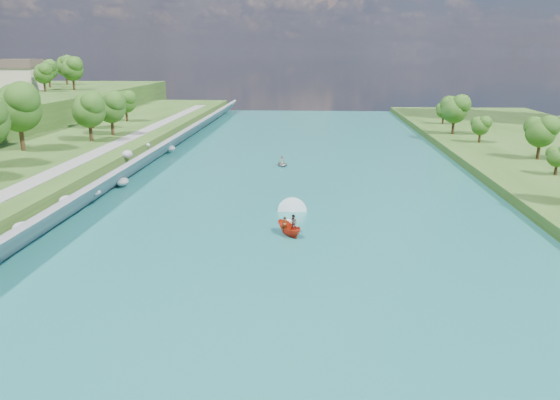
{
  "coord_description": "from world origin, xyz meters",
  "views": [
    {
      "loc": [
        2.09,
        -45.92,
        18.94
      ],
      "look_at": [
        -1.71,
        14.88,
        2.5
      ],
      "focal_mm": 35.0,
      "sensor_mm": 36.0,
      "label": 1
    }
  ],
  "objects": [
    {
      "name": "trees_ridge",
      "position": [
        -75.36,
        101.61,
        14.02
      ],
      "size": [
        24.01,
        64.64,
        10.85
      ],
      "color": "#234E14",
      "rests_on": "ridge_west"
    },
    {
      "name": "ground",
      "position": [
        0.0,
        0.0,
        0.0
      ],
      "size": [
        260.0,
        260.0,
        0.0
      ],
      "primitive_type": "plane",
      "color": "#2D5119",
      "rests_on": "ground"
    },
    {
      "name": "riprap_bank",
      "position": [
        -25.85,
        19.58,
        1.8
      ],
      "size": [
        4.46,
        236.0,
        4.54
      ],
      "color": "slate",
      "rests_on": "ground"
    },
    {
      "name": "river_water",
      "position": [
        0.0,
        20.0,
        0.05
      ],
      "size": [
        55.0,
        240.0,
        0.1
      ],
      "primitive_type": "cube",
      "color": "#195F58",
      "rests_on": "ground"
    },
    {
      "name": "motorboat",
      "position": [
        -0.41,
        11.16,
        0.76
      ],
      "size": [
        3.6,
        18.85,
        2.11
      ],
      "rotation": [
        0.0,
        0.0,
        3.7
      ],
      "color": "red",
      "rests_on": "river_water"
    },
    {
      "name": "raft",
      "position": [
        -3.3,
        46.4,
        0.49
      ],
      "size": [
        2.88,
        3.64,
        1.67
      ],
      "rotation": [
        0.0,
        0.0,
        0.17
      ],
      "color": "gray",
      "rests_on": "river_water"
    },
    {
      "name": "riverside_path",
      "position": [
        -32.5,
        20.0,
        3.55
      ],
      "size": [
        3.0,
        200.0,
        0.1
      ],
      "primitive_type": "cube",
      "color": "gray",
      "rests_on": "berm_west"
    }
  ]
}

